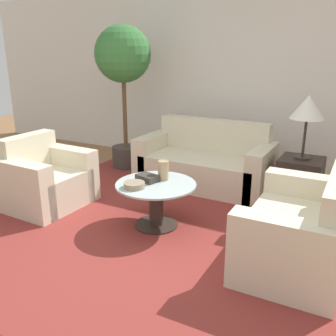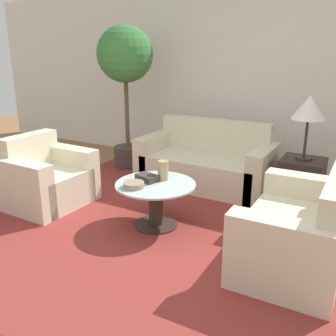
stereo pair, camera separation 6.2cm
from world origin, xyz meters
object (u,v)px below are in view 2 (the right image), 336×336
loveseat (303,234)px  bowl (134,185)px  table_lamp (309,109)px  sofa_main (207,164)px  coffee_table (156,199)px  vase (163,170)px  armchair (46,181)px  book_stack (147,178)px  potted_plant (125,65)px

loveseat → bowl: bearing=-83.9°
table_lamp → sofa_main: bearing=176.9°
coffee_table → vase: size_ratio=4.04×
armchair → coffee_table: bearing=-83.3°
vase → book_stack: 0.18m
armchair → table_lamp: table_lamp is taller
potted_plant → book_stack: potted_plant is taller
loveseat → potted_plant: bearing=-119.1°
table_lamp → potted_plant: 2.62m
potted_plant → bowl: size_ratio=10.04×
armchair → book_stack: (1.29, 0.15, 0.21)m
potted_plant → vase: potted_plant is taller
coffee_table → vase: vase is taller
coffee_table → potted_plant: 2.41m
loveseat → table_lamp: bearing=-169.3°
bowl → book_stack: 0.22m
coffee_table → book_stack: book_stack is taller
armchair → potted_plant: potted_plant is taller
loveseat → coffee_table: (-1.43, 0.01, 0.02)m
sofa_main → coffee_table: size_ratio=2.14×
book_stack → armchair: bearing=-159.0°
coffee_table → book_stack: bearing=170.0°
potted_plant → table_lamp: bearing=-4.4°
armchair → loveseat: bearing=-86.3°
book_stack → bowl: bearing=-78.6°
sofa_main → potted_plant: bearing=174.4°
bowl → book_stack: bearing=87.3°
vase → bowl: vase is taller
armchair → coffee_table: size_ratio=1.13×
armchair → table_lamp: (2.56, 1.46, 0.83)m
potted_plant → vase: bearing=-44.1°
sofa_main → table_lamp: (1.21, -0.07, 0.83)m
armchair → potted_plant: (-0.02, 1.66, 1.23)m
coffee_table → book_stack: 0.23m
coffee_table → potted_plant: (-1.43, 1.52, 1.21)m
book_stack → sofa_main: bearing=101.7°
armchair → bowl: bearing=-91.8°
potted_plant → book_stack: (1.32, -1.50, -1.01)m
sofa_main → vase: size_ratio=8.63×
armchair → potted_plant: size_ratio=0.44×
potted_plant → sofa_main: bearing=-5.6°
coffee_table → book_stack: (-0.11, 0.02, 0.20)m
sofa_main → coffee_table: bearing=-87.9°
table_lamp → bowl: (-1.28, -1.53, -0.62)m
book_stack → table_lamp: bearing=60.0°
sofa_main → coffee_table: sofa_main is taller
armchair → coffee_table: 1.41m
loveseat → sofa_main: bearing=-134.3°
sofa_main → armchair: (-1.35, -1.52, 0.00)m
coffee_table → bowl: bearing=-121.0°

